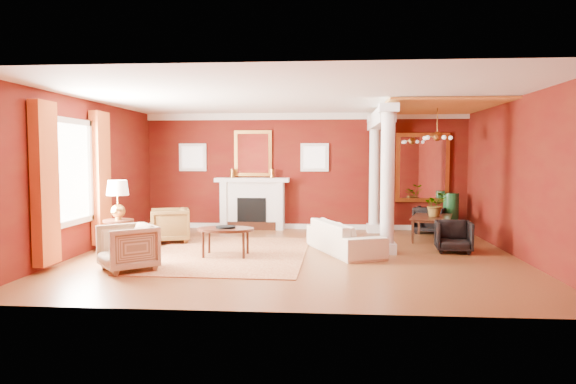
# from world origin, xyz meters

# --- Properties ---
(ground) EXTENTS (8.00, 8.00, 0.00)m
(ground) POSITION_xyz_m (0.00, 0.00, 0.00)
(ground) COLOR brown
(ground) RESTS_ON ground
(room_shell) EXTENTS (8.04, 7.04, 2.92)m
(room_shell) POSITION_xyz_m (0.00, 0.00, 2.02)
(room_shell) COLOR #56190B
(room_shell) RESTS_ON ground
(fireplace) EXTENTS (1.85, 0.42, 1.29)m
(fireplace) POSITION_xyz_m (-1.30, 3.32, 0.65)
(fireplace) COLOR silver
(fireplace) RESTS_ON ground
(overmantel_mirror) EXTENTS (0.95, 0.07, 1.15)m
(overmantel_mirror) POSITION_xyz_m (-1.30, 3.45, 1.90)
(overmantel_mirror) COLOR #C48D39
(overmantel_mirror) RESTS_ON fireplace
(flank_window_left) EXTENTS (0.70, 0.07, 0.70)m
(flank_window_left) POSITION_xyz_m (-2.85, 3.46, 1.80)
(flank_window_left) COLOR silver
(flank_window_left) RESTS_ON room_shell
(flank_window_right) EXTENTS (0.70, 0.07, 0.70)m
(flank_window_right) POSITION_xyz_m (0.25, 3.46, 1.80)
(flank_window_right) COLOR silver
(flank_window_right) RESTS_ON room_shell
(left_window) EXTENTS (0.21, 2.55, 2.60)m
(left_window) POSITION_xyz_m (-3.89, -0.60, 1.42)
(left_window) COLOR white
(left_window) RESTS_ON room_shell
(column_front) EXTENTS (0.36, 0.36, 2.80)m
(column_front) POSITION_xyz_m (1.70, 0.30, 1.43)
(column_front) COLOR silver
(column_front) RESTS_ON ground
(column_back) EXTENTS (0.36, 0.36, 2.80)m
(column_back) POSITION_xyz_m (1.70, 3.00, 1.43)
(column_back) COLOR silver
(column_back) RESTS_ON ground
(header_beam) EXTENTS (0.30, 3.20, 0.32)m
(header_beam) POSITION_xyz_m (1.70, 1.90, 2.62)
(header_beam) COLOR silver
(header_beam) RESTS_ON column_front
(amber_ceiling) EXTENTS (2.30, 3.40, 0.04)m
(amber_ceiling) POSITION_xyz_m (2.85, 1.75, 2.87)
(amber_ceiling) COLOR gold
(amber_ceiling) RESTS_ON room_shell
(dining_mirror) EXTENTS (1.30, 0.07, 1.70)m
(dining_mirror) POSITION_xyz_m (2.90, 3.45, 1.55)
(dining_mirror) COLOR #C48D39
(dining_mirror) RESTS_ON room_shell
(chandelier) EXTENTS (0.60, 0.62, 0.75)m
(chandelier) POSITION_xyz_m (2.90, 1.80, 2.25)
(chandelier) COLOR #BB853A
(chandelier) RESTS_ON room_shell
(crown_trim) EXTENTS (8.00, 0.08, 0.16)m
(crown_trim) POSITION_xyz_m (0.00, 3.46, 2.82)
(crown_trim) COLOR silver
(crown_trim) RESTS_ON room_shell
(base_trim) EXTENTS (8.00, 0.08, 0.12)m
(base_trim) POSITION_xyz_m (0.00, 3.46, 0.06)
(base_trim) COLOR silver
(base_trim) RESTS_ON ground
(rug) EXTENTS (2.95, 3.90, 0.02)m
(rug) POSITION_xyz_m (-1.27, -0.01, 0.01)
(rug) COLOR maroon
(rug) RESTS_ON ground
(sofa) EXTENTS (1.33, 2.11, 0.80)m
(sofa) POSITION_xyz_m (0.91, 0.36, 0.40)
(sofa) COLOR beige
(sofa) RESTS_ON ground
(armchair_leopard) EXTENTS (0.94, 0.97, 0.80)m
(armchair_leopard) POSITION_xyz_m (-2.75, 1.19, 0.40)
(armchair_leopard) COLOR black
(armchair_leopard) RESTS_ON ground
(armchair_stripe) EXTENTS (1.07, 1.08, 0.81)m
(armchair_stripe) POSITION_xyz_m (-2.60, -1.49, 0.41)
(armchair_stripe) COLOR tan
(armchair_stripe) RESTS_ON ground
(coffee_table) EXTENTS (1.04, 1.04, 0.52)m
(coffee_table) POSITION_xyz_m (-1.26, -0.24, 0.48)
(coffee_table) COLOR black
(coffee_table) RESTS_ON ground
(coffee_book) EXTENTS (0.15, 0.10, 0.23)m
(coffee_book) POSITION_xyz_m (-1.30, -0.19, 0.64)
(coffee_book) COLOR black
(coffee_book) RESTS_ON coffee_table
(side_table) EXTENTS (0.55, 0.55, 1.38)m
(side_table) POSITION_xyz_m (-3.30, -0.16, 0.92)
(side_table) COLOR black
(side_table) RESTS_ON ground
(dining_table) EXTENTS (0.88, 1.53, 0.81)m
(dining_table) POSITION_xyz_m (2.89, 2.00, 0.40)
(dining_table) COLOR black
(dining_table) RESTS_ON ground
(dining_chair_near) EXTENTS (0.70, 0.67, 0.66)m
(dining_chair_near) POSITION_xyz_m (2.98, 0.52, 0.33)
(dining_chair_near) COLOR black
(dining_chair_near) RESTS_ON ground
(dining_chair_far) EXTENTS (0.88, 0.86, 0.70)m
(dining_chair_far) POSITION_xyz_m (3.01, 2.97, 0.35)
(dining_chair_far) COLOR black
(dining_chair_far) RESTS_ON ground
(green_urn) EXTENTS (0.40, 0.40, 0.97)m
(green_urn) POSITION_xyz_m (3.50, 3.00, 0.38)
(green_urn) COLOR #164420
(green_urn) RESTS_ON ground
(potted_plant) EXTENTS (0.64, 0.67, 0.42)m
(potted_plant) POSITION_xyz_m (2.92, 1.96, 1.02)
(potted_plant) COLOR #26591E
(potted_plant) RESTS_ON dining_table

